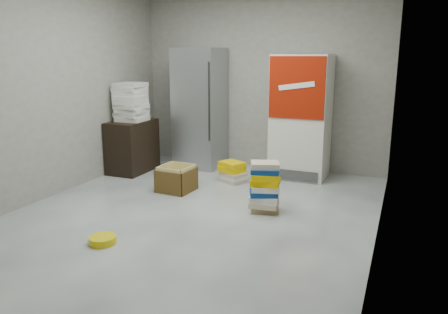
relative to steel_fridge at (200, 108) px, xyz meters
name	(u,v)px	position (x,y,z in m)	size (l,w,h in m)	color
ground	(191,215)	(0.90, -2.13, -0.95)	(5.00, 5.00, 0.00)	silver
room_shell	(188,54)	(0.90, -2.13, 0.85)	(4.04, 5.04, 2.82)	#9D978D
steel_fridge	(200,108)	(0.00, 0.00, 0.00)	(0.70, 0.72, 1.90)	#A3A4AA
coke_cooler	(301,117)	(1.65, -0.01, -0.05)	(0.80, 0.73, 1.80)	silver
wood_shelf	(133,146)	(-0.83, -0.73, -0.55)	(0.50, 0.80, 0.80)	black
supply_box_stack	(131,102)	(-0.82, -0.73, 0.14)	(0.45, 0.45, 0.58)	silver
phonebook_stack_main	(265,187)	(1.63, -1.68, -0.65)	(0.40, 0.37, 0.59)	olive
phonebook_stack_side	(233,172)	(0.84, -0.69, -0.80)	(0.43, 0.39, 0.30)	#C3B092
cardboard_box	(176,180)	(0.29, -1.37, -0.81)	(0.46, 0.46, 0.35)	gold
bucket_lid	(103,240)	(0.45, -3.14, -0.91)	(0.27, 0.27, 0.07)	yellow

